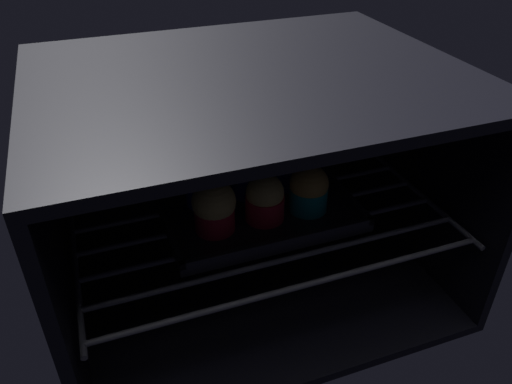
{
  "coord_description": "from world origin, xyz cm",
  "views": [
    {
      "loc": [
        -21.58,
        -38.88,
        59.06
      ],
      "look_at": [
        0.0,
        20.01,
        17.48
      ],
      "focal_mm": 35.16,
      "sensor_mm": 36.0,
      "label": 1
    }
  ],
  "objects_px": {
    "muffin_row0_col0": "(214,207)",
    "muffin_row0_col2": "(309,190)",
    "muffin_row1_col2": "(291,165)",
    "baking_tray": "(256,207)",
    "muffin_row1_col0": "(204,182)",
    "muffin_row1_col1": "(248,173)",
    "muffin_row0_col1": "(265,198)"
  },
  "relations": [
    {
      "from": "baking_tray",
      "to": "muffin_row1_col0",
      "type": "bearing_deg",
      "value": 155.51
    },
    {
      "from": "muffin_row0_col2",
      "to": "muffin_row0_col1",
      "type": "bearing_deg",
      "value": 179.48
    },
    {
      "from": "baking_tray",
      "to": "muffin_row0_col2",
      "type": "relative_size",
      "value": 3.88
    },
    {
      "from": "muffin_row0_col2",
      "to": "muffin_row1_col0",
      "type": "height_order",
      "value": "muffin_row1_col0"
    },
    {
      "from": "muffin_row1_col1",
      "to": "muffin_row1_col2",
      "type": "bearing_deg",
      "value": 0.17
    },
    {
      "from": "muffin_row0_col0",
      "to": "muffin_row0_col1",
      "type": "bearing_deg",
      "value": -0.12
    },
    {
      "from": "muffin_row0_col1",
      "to": "muffin_row1_col1",
      "type": "xyz_separation_m",
      "value": [
        -0.0,
        0.07,
        0.0
      ]
    },
    {
      "from": "muffin_row0_col0",
      "to": "muffin_row1_col2",
      "type": "xyz_separation_m",
      "value": [
        0.15,
        0.07,
        -0.0
      ]
    },
    {
      "from": "muffin_row0_col0",
      "to": "muffin_row0_col1",
      "type": "relative_size",
      "value": 1.06
    },
    {
      "from": "muffin_row0_col2",
      "to": "muffin_row1_col2",
      "type": "xyz_separation_m",
      "value": [
        0.0,
        0.07,
        0.0
      ]
    },
    {
      "from": "muffin_row0_col0",
      "to": "muffin_row0_col2",
      "type": "distance_m",
      "value": 0.14
    },
    {
      "from": "baking_tray",
      "to": "muffin_row1_col1",
      "type": "bearing_deg",
      "value": 92.03
    },
    {
      "from": "muffin_row0_col1",
      "to": "muffin_row1_col2",
      "type": "bearing_deg",
      "value": 44.82
    },
    {
      "from": "muffin_row0_col0",
      "to": "muffin_row1_col2",
      "type": "height_order",
      "value": "muffin_row0_col0"
    },
    {
      "from": "muffin_row0_col1",
      "to": "baking_tray",
      "type": "bearing_deg",
      "value": 90.93
    },
    {
      "from": "muffin_row1_col0",
      "to": "muffin_row1_col1",
      "type": "bearing_deg",
      "value": 1.41
    },
    {
      "from": "muffin_row0_col0",
      "to": "muffin_row1_col1",
      "type": "height_order",
      "value": "same"
    },
    {
      "from": "muffin_row1_col2",
      "to": "baking_tray",
      "type": "bearing_deg",
      "value": -154.48
    },
    {
      "from": "baking_tray",
      "to": "muffin_row0_col1",
      "type": "height_order",
      "value": "muffin_row0_col1"
    },
    {
      "from": "muffin_row0_col1",
      "to": "muffin_row1_col0",
      "type": "relative_size",
      "value": 0.95
    },
    {
      "from": "muffin_row0_col1",
      "to": "muffin_row1_col1",
      "type": "height_order",
      "value": "muffin_row1_col1"
    },
    {
      "from": "muffin_row0_col2",
      "to": "muffin_row1_col0",
      "type": "bearing_deg",
      "value": 153.5
    },
    {
      "from": "muffin_row0_col0",
      "to": "muffin_row1_col0",
      "type": "relative_size",
      "value": 1.01
    },
    {
      "from": "muffin_row1_col2",
      "to": "muffin_row0_col1",
      "type": "bearing_deg",
      "value": -135.18
    },
    {
      "from": "muffin_row0_col1",
      "to": "muffin_row0_col2",
      "type": "xyz_separation_m",
      "value": [
        0.07,
        -0.0,
        0.0
      ]
    },
    {
      "from": "muffin_row0_col2",
      "to": "muffin_row1_col1",
      "type": "relative_size",
      "value": 0.96
    },
    {
      "from": "muffin_row0_col2",
      "to": "muffin_row1_col0",
      "type": "distance_m",
      "value": 0.16
    },
    {
      "from": "muffin_row0_col0",
      "to": "muffin_row1_col2",
      "type": "distance_m",
      "value": 0.16
    },
    {
      "from": "baking_tray",
      "to": "muffin_row1_col0",
      "type": "xyz_separation_m",
      "value": [
        -0.07,
        0.03,
        0.04
      ]
    },
    {
      "from": "muffin_row1_col1",
      "to": "muffin_row0_col1",
      "type": "bearing_deg",
      "value": -88.54
    },
    {
      "from": "muffin_row0_col2",
      "to": "muffin_row1_col1",
      "type": "height_order",
      "value": "muffin_row1_col1"
    },
    {
      "from": "muffin_row0_col0",
      "to": "muffin_row0_col1",
      "type": "distance_m",
      "value": 0.08
    }
  ]
}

